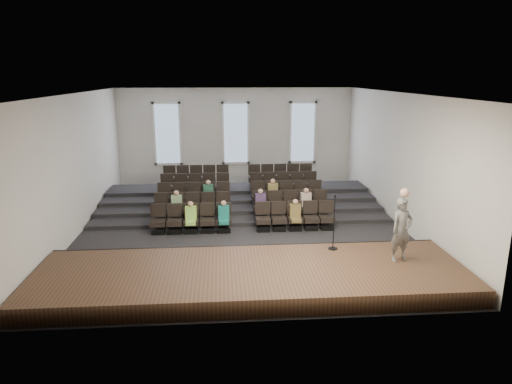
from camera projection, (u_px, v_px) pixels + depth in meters
ground at (243, 226)px, 17.53m from camera, size 14.00×14.00×0.00m
ceiling at (242, 93)px, 16.27m from camera, size 12.00×14.00×0.02m
wall_back at (236, 137)px, 23.68m from camera, size 12.00×0.04×5.00m
wall_front at (258, 221)px, 10.13m from camera, size 12.00×0.04×5.00m
wall_left at (76, 165)px, 16.45m from camera, size 0.04×14.00×5.00m
wall_right at (400, 160)px, 17.35m from camera, size 0.04×14.00×5.00m
stage at (252, 277)px, 12.55m from camera, size 11.80×3.60×0.50m
stage_lip at (248, 253)px, 14.25m from camera, size 11.80×0.06×0.52m
risers at (239, 199)px, 20.54m from camera, size 11.80×4.80×0.60m
seating_rows at (241, 198)px, 18.85m from camera, size 6.80×4.70×1.67m
windows at (236, 133)px, 23.56m from camera, size 8.44×0.10×3.24m
audience at (242, 203)px, 17.64m from camera, size 5.45×2.64×1.10m
speaker at (402, 230)px, 12.83m from camera, size 0.77×0.62×1.83m
mic_stand at (333, 233)px, 13.77m from camera, size 0.29×0.29×1.72m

